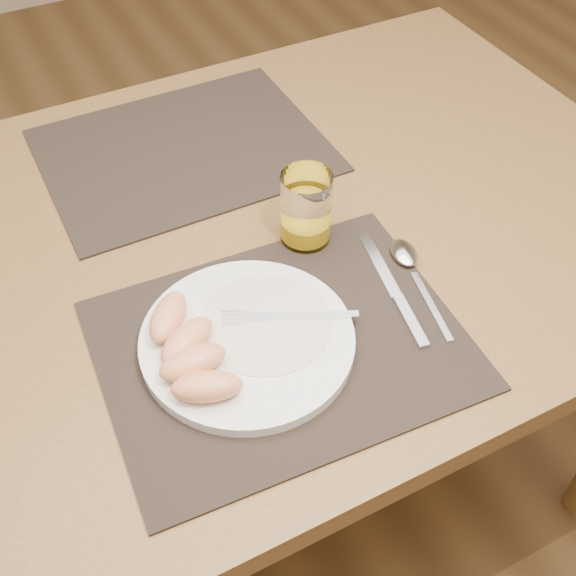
# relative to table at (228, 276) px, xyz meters

# --- Properties ---
(ground) EXTENTS (5.00, 5.00, 0.00)m
(ground) POSITION_rel_table_xyz_m (0.00, 0.00, -0.67)
(ground) COLOR brown
(ground) RESTS_ON ground
(table) EXTENTS (1.40, 0.90, 0.75)m
(table) POSITION_rel_table_xyz_m (0.00, 0.00, 0.00)
(table) COLOR brown
(table) RESTS_ON ground
(placemat_near) EXTENTS (0.47, 0.38, 0.00)m
(placemat_near) POSITION_rel_table_xyz_m (-0.02, -0.22, 0.09)
(placemat_near) COLOR black
(placemat_near) RESTS_ON table
(placemat_far) EXTENTS (0.45, 0.35, 0.00)m
(placemat_far) POSITION_rel_table_xyz_m (0.02, 0.22, 0.09)
(placemat_far) COLOR black
(placemat_far) RESTS_ON table
(plate) EXTENTS (0.27, 0.27, 0.02)m
(plate) POSITION_rel_table_xyz_m (-0.06, -0.20, 0.10)
(plate) COLOR white
(plate) RESTS_ON placemat_near
(plate_dressing) EXTENTS (0.17, 0.17, 0.00)m
(plate_dressing) POSITION_rel_table_xyz_m (-0.03, -0.19, 0.10)
(plate_dressing) COLOR white
(plate_dressing) RESTS_ON plate
(fork) EXTENTS (0.17, 0.09, 0.00)m
(fork) POSITION_rel_table_xyz_m (-0.01, -0.19, 0.11)
(fork) COLOR silver
(fork) RESTS_ON plate
(knife) EXTENTS (0.06, 0.22, 0.01)m
(knife) POSITION_rel_table_xyz_m (0.15, -0.22, 0.09)
(knife) COLOR silver
(knife) RESTS_ON placemat_near
(spoon) EXTENTS (0.06, 0.19, 0.01)m
(spoon) POSITION_rel_table_xyz_m (0.20, -0.17, 0.09)
(spoon) COLOR silver
(spoon) RESTS_ON placemat_near
(juice_glass) EXTENTS (0.07, 0.07, 0.11)m
(juice_glass) POSITION_rel_table_xyz_m (0.10, -0.06, 0.14)
(juice_glass) COLOR white
(juice_glass) RESTS_ON placemat_near
(grapefruit_wedges) EXTENTS (0.10, 0.20, 0.03)m
(grapefruit_wedges) POSITION_rel_table_xyz_m (-0.13, -0.20, 0.12)
(grapefruit_wedges) COLOR #E4925D
(grapefruit_wedges) RESTS_ON plate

